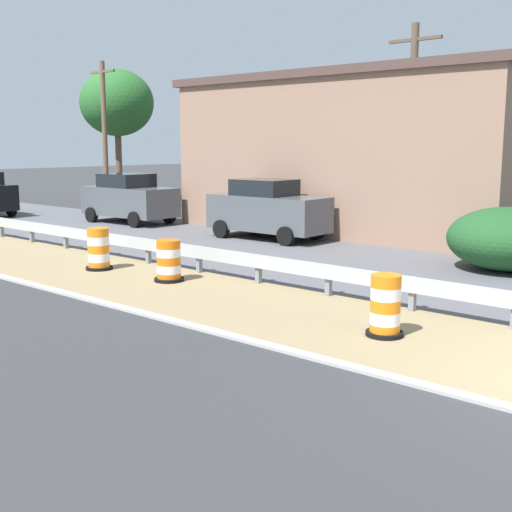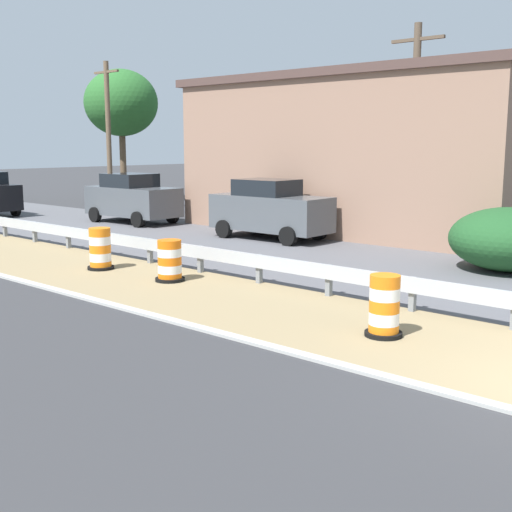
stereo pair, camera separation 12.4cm
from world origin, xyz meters
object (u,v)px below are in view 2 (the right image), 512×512
object	(u,v)px
traffic_barrel_close	(170,263)
car_mid_far_lane	(132,198)
traffic_barrel_nearest	(384,309)
utility_pole_near	(414,132)
utility_pole_mid	(109,135)
traffic_barrel_mid	(100,251)
car_trailing_near_lane	(270,209)

from	to	relation	value
traffic_barrel_close	car_mid_far_lane	bearing A→B (deg)	55.93
traffic_barrel_nearest	traffic_barrel_close	world-z (taller)	traffic_barrel_nearest
utility_pole_near	utility_pole_mid	bearing A→B (deg)	89.90
car_mid_far_lane	traffic_barrel_nearest	bearing A→B (deg)	-25.65
traffic_barrel_mid	car_mid_far_lane	bearing A→B (deg)	47.23
utility_pole_mid	utility_pole_near	bearing A→B (deg)	-90.10
car_mid_far_lane	utility_pole_near	size ratio (longest dim) A/B	0.61
traffic_barrel_close	traffic_barrel_mid	xyz separation A→B (m)	(-0.21, 2.54, 0.05)
traffic_barrel_nearest	car_mid_far_lane	world-z (taller)	car_mid_far_lane
traffic_barrel_nearest	traffic_barrel_close	distance (m)	6.35
utility_pole_near	traffic_barrel_close	bearing A→B (deg)	169.73
car_trailing_near_lane	traffic_barrel_mid	bearing A→B (deg)	-89.06
car_trailing_near_lane	utility_pole_near	distance (m)	5.48
car_trailing_near_lane	traffic_barrel_close	bearing A→B (deg)	-69.57
car_trailing_near_lane	utility_pole_mid	distance (m)	12.24
traffic_barrel_close	car_trailing_near_lane	size ratio (longest dim) A/B	0.23
traffic_barrel_nearest	traffic_barrel_mid	bearing A→B (deg)	87.17
traffic_barrel_close	utility_pole_mid	xyz separation A→B (m)	(9.00, 14.59, 3.28)
traffic_barrel_nearest	utility_pole_mid	size ratio (longest dim) A/B	0.15
traffic_barrel_close	utility_pole_mid	size ratio (longest dim) A/B	0.14
traffic_barrel_mid	car_trailing_near_lane	xyz separation A→B (m)	(7.30, 0.26, 0.54)
utility_pole_mid	car_mid_far_lane	bearing A→B (deg)	-115.44
utility_pole_near	traffic_barrel_mid	bearing A→B (deg)	155.60
traffic_barrel_close	car_trailing_near_lane	xyz separation A→B (m)	(7.10, 2.80, 0.59)
traffic_barrel_close	car_trailing_near_lane	world-z (taller)	car_trailing_near_lane
traffic_barrel_close	utility_pole_mid	distance (m)	17.46
traffic_barrel_nearest	traffic_barrel_close	xyz separation A→B (m)	(0.65, 6.32, -0.04)
traffic_barrel_mid	utility_pole_mid	size ratio (longest dim) A/B	0.16
utility_pole_near	utility_pole_mid	size ratio (longest dim) A/B	0.98
traffic_barrel_close	car_trailing_near_lane	bearing A→B (deg)	21.57
traffic_barrel_close	traffic_barrel_nearest	bearing A→B (deg)	-95.83
traffic_barrel_close	utility_pole_near	world-z (taller)	utility_pole_near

